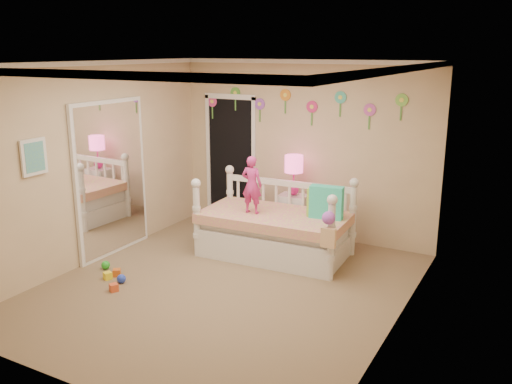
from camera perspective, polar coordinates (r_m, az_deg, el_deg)
The scene contains 18 objects.
floor at distance 6.57m, azimuth -3.32°, elevation -9.97°, with size 4.00×4.50×0.01m, color #7F684C.
ceiling at distance 5.97m, azimuth -3.70°, elevation 13.34°, with size 4.00×4.50×0.01m, color white.
back_wall at distance 8.09m, azimuth 4.98°, elevation 4.41°, with size 4.00×0.01×2.60m, color tan.
left_wall at distance 7.37m, azimuth -16.82°, elevation 2.82°, with size 0.01×4.50×2.60m, color tan.
right_wall at distance 5.38m, azimuth 14.88°, elevation -1.31°, with size 0.01×4.50×2.60m, color tan.
crown_molding at distance 5.97m, azimuth -3.69°, elevation 13.05°, with size 4.00×4.50×0.06m, color white, non-canonical shape.
daybed at distance 7.37m, azimuth 1.99°, elevation -2.64°, with size 2.00×1.08×1.08m, color white, non-canonical shape.
pillow_turquoise at distance 7.12m, azimuth 7.37°, elevation -1.08°, with size 0.43×0.15×0.43m, color #29CFAE.
pillow_lime at distance 7.16m, azimuth 7.03°, elevation -1.17°, with size 0.40×0.15×0.38m, color #A3DA42.
child at distance 7.24m, azimuth -0.44°, elevation 0.77°, with size 0.28×0.19×0.78m, color #CF2F84.
nightstand at distance 8.08m, azimuth 3.88°, elevation -2.62°, with size 0.41×0.31×0.68m, color white.
table_lamp at distance 7.89m, azimuth 3.97°, elevation 2.43°, with size 0.27×0.27×0.59m.
closet_doorway at distance 8.69m, azimuth -2.67°, elevation 3.39°, with size 0.90×0.04×2.07m, color black.
flower_decals at distance 8.03m, azimuth 4.45°, elevation 8.95°, with size 3.40×0.02×0.50m, color #B2668C, non-canonical shape.
mirror_closet at distance 7.61m, azimuth -14.88°, elevation 1.38°, with size 0.07×1.30×2.10m, color white.
wall_picture at distance 6.72m, azimuth -22.21°, elevation 3.41°, with size 0.05×0.34×0.42m, color white.
hanging_bag at distance 6.52m, azimuth 7.49°, elevation -4.01°, with size 0.20×0.16×0.36m, color beige, non-canonical shape.
toy_scatter at distance 6.88m, azimuth -16.58°, elevation -8.89°, with size 0.80×1.30×0.11m, color #996666, non-canonical shape.
Camera 1 is at (3.18, -5.05, 2.74)m, focal length 38.27 mm.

